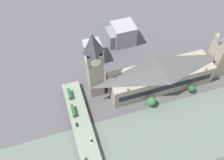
# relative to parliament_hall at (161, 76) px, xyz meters

# --- Properties ---
(ground_plane) EXTENTS (600.00, 600.00, 0.00)m
(ground_plane) POSITION_rel_parliament_hall_xyz_m (-16.05, 8.00, -14.03)
(ground_plane) COLOR #4C4C4F
(river_water) EXTENTS (61.19, 360.00, 0.30)m
(river_water) POSITION_rel_parliament_hall_xyz_m (-52.64, 8.00, -13.88)
(river_water) COLOR slate
(river_water) RESTS_ON ground_plane
(parliament_hall) EXTENTS (26.56, 100.34, 28.25)m
(parliament_hall) POSITION_rel_parliament_hall_xyz_m (0.00, 0.00, 0.00)
(parliament_hall) COLOR gray
(parliament_hall) RESTS_ON ground_plane
(clock_tower) EXTENTS (14.17, 14.17, 71.09)m
(clock_tower) POSITION_rel_parliament_hall_xyz_m (11.87, 60.64, 23.72)
(clock_tower) COLOR gray
(clock_tower) RESTS_ON ground_plane
(victoria_tower) EXTENTS (18.24, 18.24, 55.92)m
(victoria_tower) POSITION_rel_parliament_hall_xyz_m (0.06, -63.29, 11.93)
(victoria_tower) COLOR gray
(victoria_tower) RESTS_ON ground_plane
(road_bridge) EXTENTS (154.37, 16.33, 6.19)m
(road_bridge) POSITION_rel_parliament_hall_xyz_m (-52.64, 83.27, -8.97)
(road_bridge) COLOR #5D6A59
(road_bridge) RESTS_ON ground_plane
(double_decker_bus_mid) EXTENTS (11.59, 2.50, 4.75)m
(double_decker_bus_mid) POSITION_rel_parliament_hall_xyz_m (-9.33, 87.05, -5.22)
(double_decker_bus_mid) COLOR #235B33
(double_decker_bus_mid) RESTS_ON road_bridge
(double_decker_bus_rear) EXTENTS (10.69, 2.61, 5.01)m
(double_decker_bus_rear) POSITION_rel_parliament_hall_xyz_m (9.51, 86.38, -5.08)
(double_decker_bus_rear) COLOR #235B33
(double_decker_bus_rear) RESTS_ON road_bridge
(car_northbound_mid) EXTENTS (4.70, 1.81, 1.30)m
(car_northbound_mid) POSITION_rel_parliament_hall_xyz_m (-55.00, 87.13, -7.18)
(car_northbound_mid) COLOR #2D5638
(car_northbound_mid) RESTS_ON road_bridge
(car_northbound_tail) EXTENTS (3.85, 1.87, 1.41)m
(car_northbound_tail) POSITION_rel_parliament_hall_xyz_m (-22.49, 87.11, -7.15)
(car_northbound_tail) COLOR black
(car_northbound_tail) RESTS_ON road_bridge
(car_southbound_tail) EXTENTS (4.60, 1.76, 1.40)m
(car_southbound_tail) POSITION_rel_parliament_hall_xyz_m (-40.59, 79.41, -7.14)
(car_southbound_tail) COLOR silver
(car_southbound_tail) RESTS_ON road_bridge
(city_block_west) EXTENTS (20.36, 14.37, 17.73)m
(city_block_west) POSITION_rel_parliament_hall_xyz_m (71.20, 23.41, -5.17)
(city_block_west) COLOR slate
(city_block_west) RESTS_ON ground_plane
(city_block_center) EXTENTS (22.71, 18.02, 19.02)m
(city_block_center) POSITION_rel_parliament_hall_xyz_m (55.49, 51.45, -4.52)
(city_block_center) COLOR #939399
(city_block_center) RESTS_ON ground_plane
(city_block_east) EXTENTS (22.89, 23.97, 23.80)m
(city_block_east) POSITION_rel_parliament_hall_xyz_m (70.57, 12.46, -2.13)
(city_block_east) COLOR #939399
(city_block_east) RESTS_ON ground_plane
(tree_embankment_near) EXTENTS (8.62, 8.62, 10.91)m
(tree_embankment_near) POSITION_rel_parliament_hall_xyz_m (-19.83, 17.31, -7.45)
(tree_embankment_near) COLOR brown
(tree_embankment_near) RESTS_ON ground_plane
(tree_embankment_mid) EXTENTS (6.94, 6.94, 9.10)m
(tree_embankment_mid) POSITION_rel_parliament_hall_xyz_m (-17.25, -25.35, -8.42)
(tree_embankment_mid) COLOR brown
(tree_embankment_mid) RESTS_ON ground_plane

